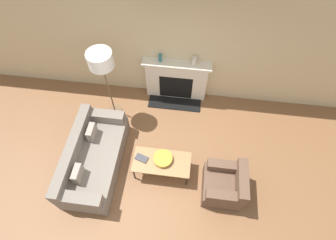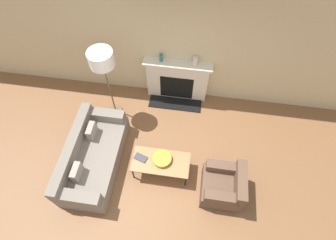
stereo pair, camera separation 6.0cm
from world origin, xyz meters
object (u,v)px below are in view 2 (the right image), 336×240
at_px(armchair_near, 224,186).
at_px(book, 141,158).
at_px(bowl, 162,158).
at_px(fireplace, 177,81).
at_px(couch, 92,157).
at_px(floor_lamp, 102,62).
at_px(coffee_table, 161,162).
at_px(mantel_vase_center_left, 195,61).
at_px(mantel_vase_left, 161,58).

xyz_separation_m(armchair_near, book, (-1.67, 0.29, 0.14)).
relative_size(bowl, book, 1.33).
bearing_deg(fireplace, armchair_near, -62.55).
distance_m(couch, armchair_near, 2.71).
distance_m(book, floor_lamp, 2.02).
relative_size(coffee_table, mantel_vase_center_left, 6.07).
bearing_deg(book, coffee_table, 15.18).
bearing_deg(mantel_vase_left, mantel_vase_center_left, 0.00).
height_order(fireplace, bowl, fireplace).
relative_size(coffee_table, floor_lamp, 0.62).
height_order(couch, mantel_vase_left, mantel_vase_left).
distance_m(bowl, mantel_vase_left, 2.18).
distance_m(fireplace, bowl, 2.01).
distance_m(floor_lamp, mantel_vase_left, 1.31).
distance_m(fireplace, armchair_near, 2.63).
bearing_deg(couch, mantel_vase_left, -27.91).
relative_size(book, floor_lamp, 0.15).
bearing_deg(coffee_table, fireplace, 88.31).
height_order(bowl, book, bowl).
height_order(couch, bowl, couch).
relative_size(armchair_near, bowl, 2.05).
distance_m(mantel_vase_left, mantel_vase_center_left, 0.74).
relative_size(armchair_near, mantel_vase_center_left, 4.11).
relative_size(coffee_table, book, 4.02).
bearing_deg(floor_lamp, coffee_table, -45.57).
distance_m(couch, mantel_vase_left, 2.56).
bearing_deg(armchair_near, mantel_vase_center_left, -160.27).
relative_size(coffee_table, mantel_vase_left, 6.23).
bearing_deg(floor_lamp, book, -55.21).
xyz_separation_m(fireplace, coffee_table, (-0.06, -2.06, -0.14)).
bearing_deg(coffee_table, bowl, 67.74).
bearing_deg(couch, floor_lamp, -3.25).
distance_m(book, mantel_vase_left, 2.19).
bearing_deg(fireplace, bowl, -91.19).
bearing_deg(armchair_near, mantel_vase_left, -145.99).
xyz_separation_m(armchair_near, mantel_vase_center_left, (-0.84, 2.34, 0.91)).
relative_size(fireplace, book, 5.45).
distance_m(coffee_table, mantel_vase_center_left, 2.27).
xyz_separation_m(couch, armchair_near, (2.70, -0.23, 0.02)).
height_order(couch, armchair_near, armchair_near).
xyz_separation_m(coffee_table, mantel_vase_center_left, (0.43, 2.07, 0.81)).
xyz_separation_m(fireplace, couch, (-1.49, -2.10, -0.26)).
relative_size(mantel_vase_left, mantel_vase_center_left, 0.97).
height_order(bowl, mantel_vase_center_left, mantel_vase_center_left).
height_order(fireplace, mantel_vase_center_left, mantel_vase_center_left).
bearing_deg(floor_lamp, armchair_near, -32.13).
bearing_deg(bowl, coffee_table, -112.26).
relative_size(fireplace, floor_lamp, 0.84).
distance_m(couch, coffee_table, 1.43).
bearing_deg(fireplace, mantel_vase_center_left, 2.26).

